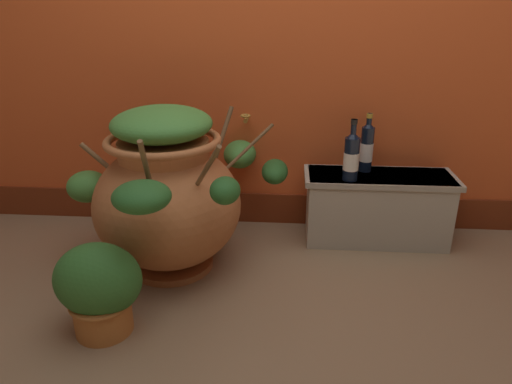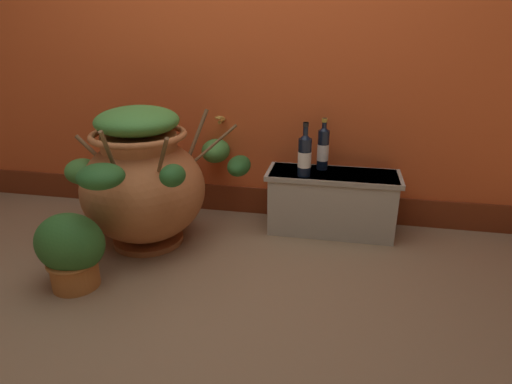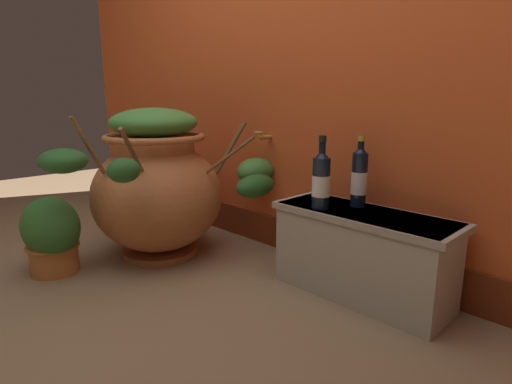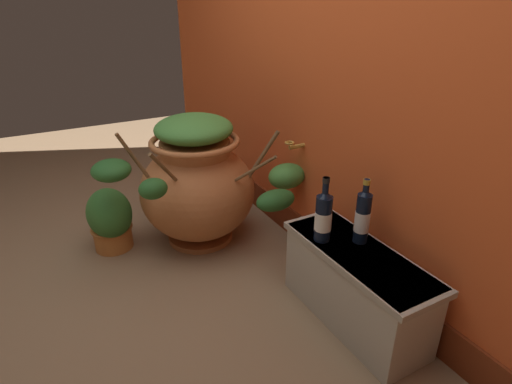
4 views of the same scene
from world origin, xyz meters
The scene contains 7 objects.
ground_plane centered at (0.00, 0.00, 0.00)m, with size 7.00×7.00×0.00m, color #896B4C.
back_wall centered at (0.00, 1.20, 1.29)m, with size 4.40×0.33×2.60m.
terracotta_urn centered at (-0.50, 0.56, 0.39)m, with size 1.07×1.17×0.81m.
stone_ledge centered at (0.56, 0.92, 0.21)m, with size 0.80×0.30×0.38m.
wine_bottle_left centered at (0.39, 0.83, 0.52)m, with size 0.08×0.08×0.32m.
wine_bottle_middle centered at (0.49, 0.98, 0.52)m, with size 0.07×0.07×0.32m.
potted_shrub centered at (-0.66, 0.04, 0.20)m, with size 0.34×0.26×0.39m.
Camera 4 is at (1.73, -0.26, 1.44)m, focal length 29.48 mm.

